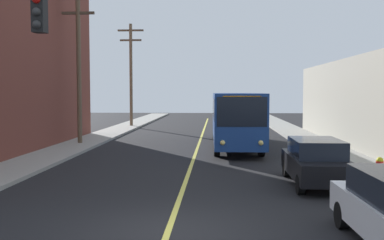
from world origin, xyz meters
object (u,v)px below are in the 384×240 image
Objects in this scene: fire_hydrant at (380,169)px; parked_car_black at (316,161)px; utility_pole_far at (131,70)px; utility_pole_mid at (79,58)px; city_bus at (235,116)px.

parked_car_black is at bearing -176.55° from fire_hydrant.
fire_hydrant is (13.74, -25.39, -4.77)m from utility_pole_far.
utility_pole_mid is 1.00× the size of utility_pole_far.
utility_pole_mid is at bearing -91.74° from utility_pole_far.
utility_pole_far is (-9.09, 14.41, 3.54)m from city_bus.
city_bus is 10.15m from utility_pole_mid.
utility_pole_far is at bearing 114.25° from parked_car_black.
parked_car_black is 0.47× the size of utility_pole_far.
utility_pole_mid is 18.62m from fire_hydrant.
fire_hydrant is at bearing -61.59° from utility_pole_far.
parked_car_black is at bearing -65.75° from utility_pole_far.
city_bus is 1.29× the size of utility_pole_mid.
utility_pole_mid is at bearing 141.94° from fire_hydrant.
parked_car_black is 0.47× the size of utility_pole_mid.
utility_pole_mid is at bearing 179.27° from city_bus.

